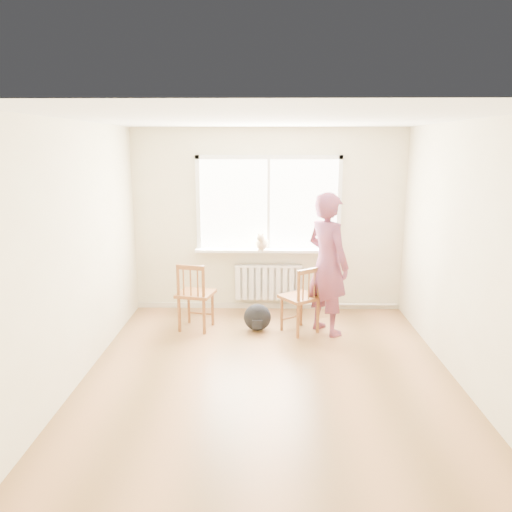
{
  "coord_description": "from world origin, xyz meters",
  "views": [
    {
      "loc": [
        -0.04,
        -5.06,
        2.45
      ],
      "look_at": [
        -0.16,
        1.2,
        1.05
      ],
      "focal_mm": 35.0,
      "sensor_mm": 36.0,
      "label": 1
    }
  ],
  "objects_px": {
    "person": "(328,264)",
    "cat": "(262,242)",
    "chair_right": "(302,300)",
    "backpack": "(257,317)",
    "chair_left": "(194,296)"
  },
  "relations": [
    {
      "from": "chair_left",
      "to": "cat",
      "type": "height_order",
      "value": "cat"
    },
    {
      "from": "person",
      "to": "cat",
      "type": "xyz_separation_m",
      "value": [
        -0.87,
        0.79,
        0.13
      ]
    },
    {
      "from": "chair_left",
      "to": "cat",
      "type": "relative_size",
      "value": 2.21
    },
    {
      "from": "chair_right",
      "to": "backpack",
      "type": "distance_m",
      "value": 0.66
    },
    {
      "from": "cat",
      "to": "backpack",
      "type": "relative_size",
      "value": 1.15
    },
    {
      "from": "person",
      "to": "cat",
      "type": "bearing_deg",
      "value": 11.01
    },
    {
      "from": "chair_right",
      "to": "backpack",
      "type": "height_order",
      "value": "chair_right"
    },
    {
      "from": "chair_right",
      "to": "cat",
      "type": "distance_m",
      "value": 1.16
    },
    {
      "from": "chair_right",
      "to": "person",
      "type": "distance_m",
      "value": 0.58
    },
    {
      "from": "chair_right",
      "to": "person",
      "type": "xyz_separation_m",
      "value": [
        0.32,
        0.04,
        0.48
      ]
    },
    {
      "from": "chair_left",
      "to": "cat",
      "type": "xyz_separation_m",
      "value": [
        0.89,
        0.74,
        0.6
      ]
    },
    {
      "from": "chair_right",
      "to": "cat",
      "type": "bearing_deg",
      "value": -92.69
    },
    {
      "from": "chair_left",
      "to": "person",
      "type": "xyz_separation_m",
      "value": [
        1.76,
        -0.05,
        0.47
      ]
    },
    {
      "from": "chair_left",
      "to": "cat",
      "type": "distance_m",
      "value": 1.31
    },
    {
      "from": "cat",
      "to": "backpack",
      "type": "height_order",
      "value": "cat"
    }
  ]
}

